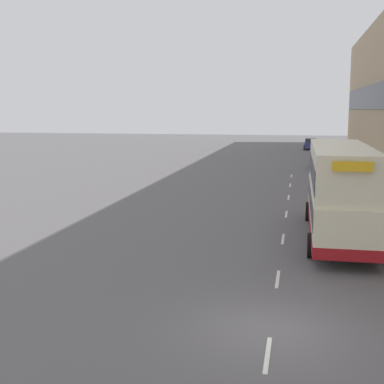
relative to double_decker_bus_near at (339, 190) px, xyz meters
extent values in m
plane|color=#5B595B|center=(-2.47, -11.11, -2.29)|extent=(220.00, 220.00, 0.00)
cube|color=#A39E93|center=(4.03, 27.39, -2.22)|extent=(5.00, 93.00, 0.14)
cube|color=silver|center=(-2.47, -12.64, -2.28)|extent=(0.12, 2.00, 0.01)
cube|color=silver|center=(-2.47, -6.65, -2.28)|extent=(0.12, 2.00, 0.01)
cube|color=silver|center=(-2.47, -0.66, -2.28)|extent=(0.12, 2.00, 0.01)
cube|color=silver|center=(-2.47, 5.34, -2.28)|extent=(0.12, 2.00, 0.01)
cube|color=silver|center=(-2.47, 11.33, -2.28)|extent=(0.12, 2.00, 0.01)
cube|color=silver|center=(-2.47, 17.32, -2.28)|extent=(0.12, 2.00, 0.01)
cube|color=silver|center=(-2.47, 23.31, -2.28)|extent=(0.12, 2.00, 0.01)
cube|color=beige|center=(0.00, 0.00, -0.86)|extent=(2.55, 11.30, 1.85)
cube|color=beige|center=(0.00, 0.00, 1.04)|extent=(2.50, 10.97, 1.95)
cube|color=maroon|center=(0.00, 0.00, -1.56)|extent=(2.58, 11.36, 0.45)
cube|color=#2D3847|center=(0.00, 0.00, -0.49)|extent=(2.58, 10.63, 0.81)
cube|color=#2D3847|center=(0.00, 0.00, 0.94)|extent=(2.55, 10.63, 0.94)
cube|color=yellow|center=(0.00, -5.63, 1.66)|extent=(1.40, 0.08, 0.36)
cylinder|color=black|center=(-1.27, 3.84, -1.79)|extent=(0.30, 1.00, 1.00)
cylinder|color=black|center=(1.28, 3.84, -1.79)|extent=(0.30, 1.00, 1.00)
cylinder|color=black|center=(-1.27, -3.50, -1.79)|extent=(0.30, 1.00, 1.00)
cylinder|color=black|center=(1.28, -3.50, -1.79)|extent=(0.30, 1.00, 1.00)
cube|color=navy|center=(-0.27, 55.85, -1.61)|extent=(1.71, 4.27, 0.75)
cube|color=#2D3847|center=(-0.27, 55.63, -0.92)|extent=(1.50, 2.05, 0.62)
cylinder|color=black|center=(-1.12, 57.17, -1.99)|extent=(0.20, 0.60, 0.60)
cylinder|color=black|center=(0.58, 57.17, -1.99)|extent=(0.20, 0.60, 0.60)
cylinder|color=black|center=(-1.12, 54.52, -1.99)|extent=(0.20, 0.60, 0.60)
cylinder|color=black|center=(0.58, 54.52, -1.99)|extent=(0.20, 0.60, 0.60)
cube|color=black|center=(0.23, 29.69, -1.61)|extent=(1.77, 4.33, 0.75)
cube|color=#2D3847|center=(0.23, 29.48, -0.93)|extent=(1.56, 2.08, 0.61)
cylinder|color=black|center=(-0.65, 31.03, -1.99)|extent=(0.20, 0.60, 0.60)
cylinder|color=black|center=(1.11, 31.03, -1.99)|extent=(0.20, 0.60, 0.60)
cylinder|color=black|center=(-0.65, 28.35, -1.99)|extent=(0.20, 0.60, 0.60)
cylinder|color=black|center=(1.11, 28.35, -1.99)|extent=(0.20, 0.60, 0.60)
camera|label=1|loc=(-1.87, -25.06, 3.67)|focal=50.00mm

